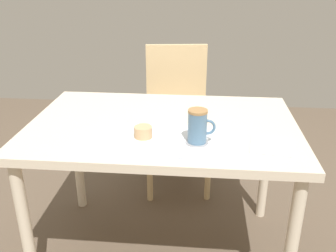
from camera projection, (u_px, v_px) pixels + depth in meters
name	position (u px, v px, depth m)	size (l,w,h in m)	color
ground_plane	(164.00, 250.00, 1.93)	(4.40, 4.40, 0.02)	brown
dining_table	(163.00, 138.00, 1.68)	(1.18, 0.78, 0.70)	beige
wooden_chair	(177.00, 112.00, 2.38)	(0.47, 0.47, 0.89)	#D1B27F
placemat	(167.00, 141.00, 1.47)	(0.46, 0.32, 0.00)	white
pastry_plate	(143.00, 138.00, 1.48)	(0.17, 0.17, 0.01)	white
pastry	(143.00, 132.00, 1.46)	(0.07, 0.07, 0.04)	tan
coffee_coaster	(197.00, 142.00, 1.45)	(0.09, 0.09, 0.01)	#99999E
coffee_mug	(198.00, 126.00, 1.43)	(0.11, 0.07, 0.13)	slate
teaspoon	(174.00, 157.00, 1.34)	(0.01, 0.01, 0.13)	silver
paper_napkin	(271.00, 146.00, 1.43)	(0.15, 0.15, 0.00)	silver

